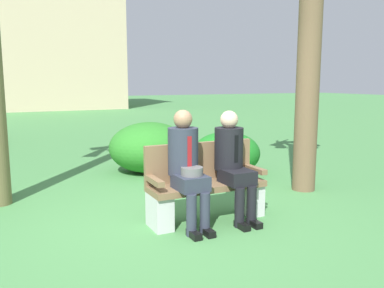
{
  "coord_description": "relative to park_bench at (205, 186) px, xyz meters",
  "views": [
    {
      "loc": [
        -1.76,
        -4.17,
        1.62
      ],
      "look_at": [
        0.39,
        0.25,
        0.85
      ],
      "focal_mm": 37.8,
      "sensor_mm": 36.0,
      "label": 1
    }
  ],
  "objects": [
    {
      "name": "park_bench",
      "position": [
        0.0,
        0.0,
        0.0
      ],
      "size": [
        1.38,
        0.44,
        0.9
      ],
      "color": "brown",
      "rests_on": "ground"
    },
    {
      "name": "shrub_mid_lawn",
      "position": [
        0.28,
        2.67,
        0.05
      ],
      "size": [
        1.44,
        1.32,
        0.9
      ],
      "primitive_type": "ellipsoid",
      "color": "#2C7B26",
      "rests_on": "ground"
    },
    {
      "name": "shrub_far_lawn",
      "position": [
        1.39,
        1.86,
        -0.02
      ],
      "size": [
        1.21,
        1.11,
        0.75
      ],
      "primitive_type": "ellipsoid",
      "color": "#1C7521",
      "rests_on": "ground"
    },
    {
      "name": "seated_man_right",
      "position": [
        0.3,
        -0.12,
        0.32
      ],
      "size": [
        0.34,
        0.72,
        1.28
      ],
      "color": "black",
      "rests_on": "ground"
    },
    {
      "name": "ground_plane",
      "position": [
        -0.39,
        0.1,
        -0.4
      ],
      "size": [
        80.0,
        80.0,
        0.0
      ],
      "primitive_type": "plane",
      "color": "#488648"
    },
    {
      "name": "seated_man_left",
      "position": [
        -0.3,
        -0.12,
        0.33
      ],
      "size": [
        0.34,
        0.72,
        1.3
      ],
      "color": "#2D3342",
      "rests_on": "ground"
    }
  ]
}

